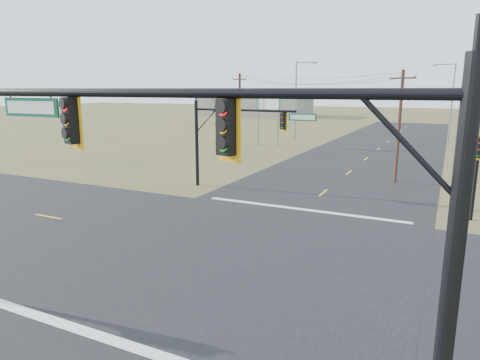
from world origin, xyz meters
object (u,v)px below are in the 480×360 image
at_px(utility_pole_near, 399,125).
at_px(highway_sign, 268,109).
at_px(streetlight_c, 297,96).
at_px(bare_tree_a, 218,104).
at_px(mast_arm_far, 238,126).
at_px(pedestal_signal_ne, 478,158).
at_px(utility_pole_far, 240,113).
at_px(bare_tree_b, 226,99).
at_px(mast_arm_near, 244,170).
at_px(streetlight_b, 450,98).

xyz_separation_m(utility_pole_near, highway_sign, (-16.65, 15.30, 0.22)).
xyz_separation_m(streetlight_c, bare_tree_a, (-4.94, -13.25, -0.66)).
relative_size(mast_arm_far, pedestal_signal_ne, 1.91).
bearing_deg(highway_sign, utility_pole_far, -77.70).
xyz_separation_m(utility_pole_near, bare_tree_b, (-28.33, 26.34, 1.01)).
xyz_separation_m(mast_arm_near, mast_arm_far, (-9.46, 18.80, -0.94)).
xyz_separation_m(utility_pole_near, utility_pole_far, (-16.65, 7.49, 0.11)).
bearing_deg(streetlight_c, mast_arm_far, -79.50).
height_order(mast_arm_near, utility_pole_near, utility_pole_near).
relative_size(mast_arm_near, bare_tree_b, 1.60).
height_order(mast_arm_near, utility_pole_far, utility_pole_far).
xyz_separation_m(mast_arm_far, bare_tree_b, (-18.82, 33.66, 0.91)).
relative_size(streetlight_c, bare_tree_b, 1.58).
height_order(mast_arm_near, bare_tree_b, mast_arm_near).
xyz_separation_m(pedestal_signal_ne, streetlight_b, (-1.75, 37.84, 2.38)).
distance_m(mast_arm_near, mast_arm_far, 21.07).
relative_size(pedestal_signal_ne, utility_pole_far, 0.55).
xyz_separation_m(highway_sign, streetlight_b, (19.68, 14.27, 1.19)).
height_order(mast_arm_near, mast_arm_far, mast_arm_near).
distance_m(pedestal_signal_ne, bare_tree_a, 31.09).
bearing_deg(bare_tree_b, mast_arm_near, -61.67).
distance_m(utility_pole_near, streetlight_c, 27.79).
distance_m(utility_pole_near, utility_pole_far, 18.26).
height_order(streetlight_c, bare_tree_b, streetlight_c).
bearing_deg(highway_sign, bare_tree_b, 148.95).
bearing_deg(streetlight_c, utility_pole_far, -94.83).
relative_size(utility_pole_near, highway_sign, 1.27).
distance_m(utility_pole_far, streetlight_c, 15.58).
xyz_separation_m(highway_sign, bare_tree_b, (-11.68, 11.04, 0.79)).
height_order(utility_pole_near, bare_tree_b, utility_pole_near).
height_order(utility_pole_far, streetlight_c, streetlight_c).
xyz_separation_m(utility_pole_near, streetlight_b, (3.03, 29.56, 1.41)).
distance_m(mast_arm_near, bare_tree_a, 41.26).
distance_m(highway_sign, bare_tree_a, 6.83).
xyz_separation_m(pedestal_signal_ne, highway_sign, (-21.43, 23.58, 1.19)).
relative_size(mast_arm_far, utility_pole_near, 1.07).
bearing_deg(bare_tree_b, pedestal_signal_ne, -46.27).
distance_m(mast_arm_near, bare_tree_b, 59.60).
bearing_deg(pedestal_signal_ne, streetlight_c, 125.24).
xyz_separation_m(mast_arm_near, pedestal_signal_ne, (4.83, 17.84, -2.01)).
relative_size(highway_sign, streetlight_c, 0.61).
bearing_deg(bare_tree_a, mast_arm_near, -60.26).
height_order(streetlight_c, bare_tree_a, streetlight_c).
bearing_deg(utility_pole_near, streetlight_b, 84.14).
xyz_separation_m(utility_pole_far, streetlight_b, (19.68, 22.07, 1.30)).
bearing_deg(utility_pole_near, bare_tree_b, 137.09).
xyz_separation_m(mast_arm_far, bare_tree_a, (-11.00, 17.03, 0.83)).
distance_m(mast_arm_near, streetlight_c, 51.48).
bearing_deg(bare_tree_b, streetlight_b, 5.87).
bearing_deg(streetlight_b, pedestal_signal_ne, -64.05).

